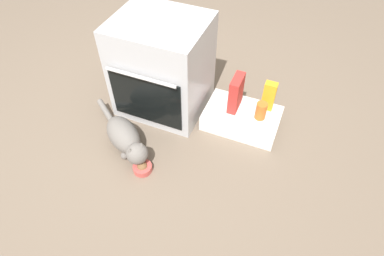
# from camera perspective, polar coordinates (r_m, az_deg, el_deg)

# --- Properties ---
(ground) EXTENTS (8.00, 8.00, 0.00)m
(ground) POSITION_cam_1_polar(r_m,az_deg,el_deg) (2.51, -6.63, -1.16)
(ground) COLOR #6B5B4C
(oven) EXTENTS (0.65, 0.61, 0.75)m
(oven) POSITION_cam_1_polar(r_m,az_deg,el_deg) (2.50, -5.22, 10.62)
(oven) COLOR #B7BABF
(oven) RESTS_ON ground
(pantry_cabinet) EXTENTS (0.56, 0.37, 0.13)m
(pantry_cabinet) POSITION_cam_1_polar(r_m,az_deg,el_deg) (2.55, 8.70, 1.72)
(pantry_cabinet) COLOR white
(pantry_cabinet) RESTS_ON ground
(food_bowl) EXTENTS (0.13, 0.13, 0.08)m
(food_bowl) POSITION_cam_1_polar(r_m,az_deg,el_deg) (2.29, -8.68, -6.87)
(food_bowl) COLOR #C64C47
(food_bowl) RESTS_ON ground
(cat) EXTENTS (0.65, 0.47, 0.22)m
(cat) POSITION_cam_1_polar(r_m,az_deg,el_deg) (2.36, -11.58, -1.68)
(cat) COLOR slate
(cat) RESTS_ON ground
(cereal_box) EXTENTS (0.07, 0.18, 0.28)m
(cereal_box) POSITION_cam_1_polar(r_m,az_deg,el_deg) (2.44, 7.71, 6.08)
(cereal_box) COLOR #B72D28
(cereal_box) RESTS_ON pantry_cabinet
(juice_carton) EXTENTS (0.09, 0.06, 0.24)m
(juice_carton) POSITION_cam_1_polar(r_m,az_deg,el_deg) (2.49, 13.34, 5.48)
(juice_carton) COLOR orange
(juice_carton) RESTS_ON pantry_cabinet
(sauce_jar) EXTENTS (0.08, 0.08, 0.14)m
(sauce_jar) POSITION_cam_1_polar(r_m,az_deg,el_deg) (2.44, 12.00, 2.97)
(sauce_jar) COLOR #D16023
(sauce_jar) RESTS_ON pantry_cabinet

